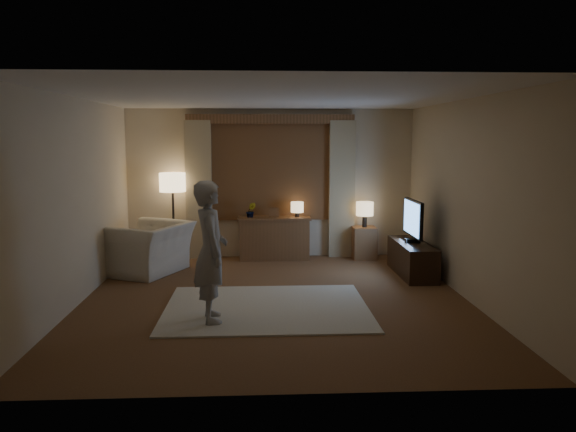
{
  "coord_description": "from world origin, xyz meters",
  "views": [
    {
      "loc": [
        -0.2,
        -7.12,
        2.09
      ],
      "look_at": [
        0.2,
        0.6,
        1.02
      ],
      "focal_mm": 35.0,
      "sensor_mm": 36.0,
      "label": 1
    }
  ],
  "objects": [
    {
      "name": "armchair",
      "position": [
        -1.94,
        1.58,
        0.39
      ],
      "size": [
        1.46,
        1.53,
        0.78
      ],
      "primitive_type": "imported",
      "rotation": [
        0.0,
        0.0,
        -2.0
      ],
      "color": "beige",
      "rests_on": "floor"
    },
    {
      "name": "tv_stand",
      "position": [
        2.15,
        1.26,
        0.25
      ],
      "size": [
        0.45,
        1.4,
        0.5
      ],
      "primitive_type": "cube",
      "color": "black",
      "rests_on": "floor"
    },
    {
      "name": "person",
      "position": [
        -0.76,
        -0.85,
        0.82
      ],
      "size": [
        0.48,
        0.65,
        1.61
      ],
      "primitive_type": "imported",
      "rotation": [
        0.0,
        0.0,
        1.75
      ],
      "color": "#ADA8A0",
      "rests_on": "rug"
    },
    {
      "name": "room",
      "position": [
        0.0,
        0.5,
        1.33
      ],
      "size": [
        5.04,
        5.54,
        2.64
      ],
      "color": "brown",
      "rests_on": "ground"
    },
    {
      "name": "side_table",
      "position": [
        1.63,
        2.45,
        0.28
      ],
      "size": [
        0.4,
        0.4,
        0.56
      ],
      "primitive_type": "cube",
      "color": "brown",
      "rests_on": "floor"
    },
    {
      "name": "plant",
      "position": [
        -0.35,
        2.5,
        0.85
      ],
      "size": [
        0.17,
        0.13,
        0.3
      ],
      "primitive_type": "imported",
      "color": "#999999",
      "rests_on": "sideboard"
    },
    {
      "name": "picture_frame",
      "position": [
        0.05,
        2.5,
        0.8
      ],
      "size": [
        0.16,
        0.02,
        0.2
      ],
      "primitive_type": "cube",
      "color": "brown",
      "rests_on": "sideboard"
    },
    {
      "name": "sideboard",
      "position": [
        0.05,
        2.5,
        0.35
      ],
      "size": [
        1.2,
        0.4,
        0.7
      ],
      "primitive_type": "cube",
      "color": "brown",
      "rests_on": "floor"
    },
    {
      "name": "rug",
      "position": [
        -0.12,
        -0.39,
        0.01
      ],
      "size": [
        2.5,
        2.0,
        0.02
      ],
      "primitive_type": "cube",
      "color": "beige",
      "rests_on": "floor"
    },
    {
      "name": "floor_lamp",
      "position": [
        -1.68,
        2.5,
        1.27
      ],
      "size": [
        0.44,
        0.44,
        1.51
      ],
      "color": "black",
      "rests_on": "floor"
    },
    {
      "name": "table_lamp_sideboard",
      "position": [
        0.45,
        2.5,
        0.9
      ],
      "size": [
        0.22,
        0.22,
        0.3
      ],
      "color": "black",
      "rests_on": "sideboard"
    },
    {
      "name": "table_lamp_side",
      "position": [
        1.63,
        2.45,
        0.87
      ],
      "size": [
        0.3,
        0.3,
        0.44
      ],
      "color": "black",
      "rests_on": "side_table"
    },
    {
      "name": "tv",
      "position": [
        2.15,
        1.26,
        0.87
      ],
      "size": [
        0.22,
        0.92,
        0.66
      ],
      "color": "black",
      "rests_on": "tv_stand"
    }
  ]
}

